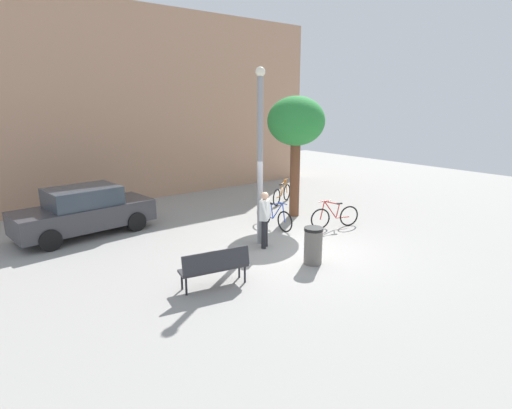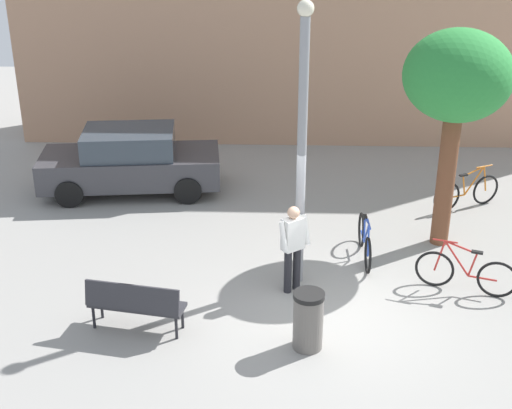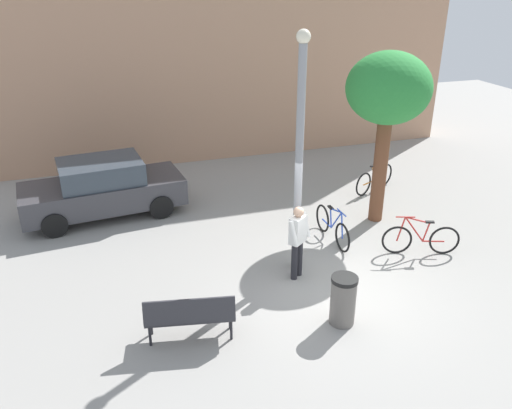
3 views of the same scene
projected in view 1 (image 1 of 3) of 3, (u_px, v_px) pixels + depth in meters
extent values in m
plane|color=gray|center=(298.00, 250.00, 11.87)|extent=(36.00, 36.00, 0.00)
cube|color=tan|center=(151.00, 105.00, 18.36)|extent=(16.50, 2.00, 8.06)
cylinder|color=gray|center=(260.00, 164.00, 11.84)|extent=(0.17, 0.17, 4.85)
sphere|color=#F2EACC|center=(260.00, 72.00, 11.22)|extent=(0.28, 0.28, 0.28)
cylinder|color=#232328|center=(265.00, 232.00, 12.06)|extent=(0.14, 0.14, 0.85)
cylinder|color=#232328|center=(264.00, 235.00, 11.87)|extent=(0.14, 0.14, 0.85)
cube|color=white|center=(265.00, 210.00, 11.79)|extent=(0.45, 0.42, 0.60)
sphere|color=tan|center=(265.00, 196.00, 11.69)|extent=(0.22, 0.22, 0.22)
cylinder|color=white|center=(268.00, 207.00, 12.00)|extent=(0.21, 0.24, 0.55)
cylinder|color=white|center=(264.00, 211.00, 11.53)|extent=(0.21, 0.24, 0.55)
cube|color=#2D2D33|center=(214.00, 268.00, 9.43)|extent=(1.65, 0.73, 0.06)
cube|color=#2D2D33|center=(217.00, 260.00, 9.20)|extent=(1.60, 0.42, 0.44)
cylinder|color=black|center=(182.00, 281.00, 9.30)|extent=(0.05, 0.05, 0.42)
cylinder|color=black|center=(239.00, 269.00, 9.94)|extent=(0.05, 0.05, 0.42)
cylinder|color=black|center=(186.00, 286.00, 9.03)|extent=(0.05, 0.05, 0.42)
cylinder|color=black|center=(245.00, 274.00, 9.67)|extent=(0.05, 0.05, 0.42)
cylinder|color=brown|center=(295.00, 179.00, 15.11)|extent=(0.36, 0.36, 2.79)
ellipsoid|color=#2C883A|center=(296.00, 121.00, 14.59)|extent=(2.07, 2.07, 1.76)
torus|color=black|center=(285.00, 222.00, 13.40)|extent=(0.06, 0.71, 0.71)
torus|color=black|center=(264.00, 215.00, 14.23)|extent=(0.06, 0.71, 0.71)
cylinder|color=blue|center=(278.00, 211.00, 13.61)|extent=(0.04, 0.50, 0.64)
cylinder|color=blue|center=(277.00, 204.00, 13.59)|extent=(0.04, 0.58, 0.18)
cylinder|color=blue|center=(272.00, 211.00, 13.84)|extent=(0.04, 0.14, 0.48)
cylinder|color=blue|center=(268.00, 217.00, 14.05)|extent=(0.04, 0.50, 0.04)
cylinder|color=blue|center=(284.00, 213.00, 13.38)|extent=(0.04, 0.17, 0.63)
cube|color=black|center=(271.00, 204.00, 13.81)|extent=(0.08, 0.20, 0.04)
cylinder|color=blue|center=(282.00, 203.00, 13.35)|extent=(0.04, 0.44, 0.03)
torus|color=black|center=(287.00, 192.00, 17.75)|extent=(0.66, 0.35, 0.71)
torus|color=black|center=(277.00, 197.00, 16.80)|extent=(0.66, 0.35, 0.71)
cylinder|color=orange|center=(284.00, 187.00, 17.37)|extent=(0.46, 0.25, 0.64)
cylinder|color=orange|center=(283.00, 182.00, 17.27)|extent=(0.54, 0.28, 0.18)
cylinder|color=orange|center=(281.00, 190.00, 17.14)|extent=(0.14, 0.09, 0.48)
cylinder|color=orange|center=(279.00, 197.00, 17.02)|extent=(0.47, 0.25, 0.04)
cylinder|color=orange|center=(286.00, 186.00, 17.63)|extent=(0.16, 0.10, 0.63)
cube|color=black|center=(281.00, 184.00, 17.03)|extent=(0.21, 0.16, 0.04)
cylinder|color=orange|center=(286.00, 179.00, 17.50)|extent=(0.41, 0.22, 0.03)
torus|color=black|center=(320.00, 219.00, 13.72)|extent=(0.69, 0.28, 0.71)
torus|color=black|center=(349.00, 216.00, 14.06)|extent=(0.69, 0.28, 0.71)
cylinder|color=red|center=(330.00, 210.00, 13.76)|extent=(0.48, 0.20, 0.64)
cylinder|color=red|center=(332.00, 203.00, 13.72)|extent=(0.56, 0.22, 0.18)
cylinder|color=red|center=(338.00, 211.00, 13.87)|extent=(0.14, 0.08, 0.48)
cylinder|color=red|center=(342.00, 217.00, 13.99)|extent=(0.48, 0.20, 0.04)
cylinder|color=red|center=(322.00, 210.00, 13.67)|extent=(0.17, 0.09, 0.63)
cube|color=black|center=(339.00, 204.00, 13.82)|extent=(0.22, 0.14, 0.04)
cylinder|color=red|center=(324.00, 201.00, 13.61)|extent=(0.43, 0.17, 0.03)
cube|color=#38383D|center=(85.00, 216.00, 13.11)|extent=(4.36, 2.15, 0.70)
cube|color=#333D47|center=(83.00, 197.00, 12.96)|extent=(2.26, 1.78, 0.60)
cylinder|color=black|center=(114.00, 212.00, 14.65)|extent=(0.66, 0.29, 0.64)
cylinder|color=black|center=(136.00, 222.00, 13.53)|extent=(0.66, 0.29, 0.64)
cylinder|color=black|center=(32.00, 228.00, 12.83)|extent=(0.66, 0.29, 0.64)
cylinder|color=black|center=(50.00, 240.00, 11.71)|extent=(0.66, 0.29, 0.64)
cylinder|color=#66605B|center=(313.00, 247.00, 10.75)|extent=(0.48, 0.48, 0.91)
cylinder|color=black|center=(314.00, 229.00, 10.63)|extent=(0.50, 0.50, 0.08)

